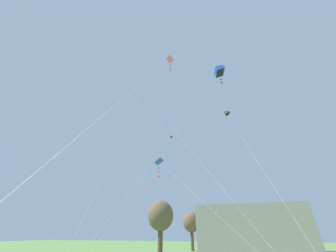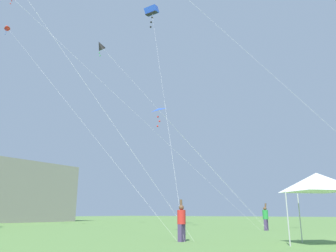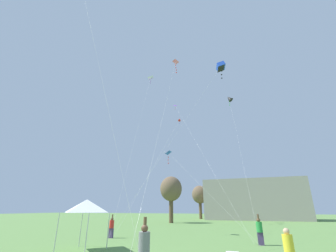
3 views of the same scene
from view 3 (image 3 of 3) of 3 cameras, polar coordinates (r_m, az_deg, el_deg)
The scene contains 15 objects.
distant_building at distance 59.28m, azimuth 20.93°, elevation -17.07°, with size 21.79×11.29×8.78m, color gray.
tree_far_right at distance 43.69m, azimuth 0.77°, elevation -15.78°, with size 4.05×4.05×8.17m.
tree_near_right at distance 60.46m, azimuth 8.08°, elevation -16.94°, with size 3.96×3.96×8.00m.
festival_tent at distance 16.57m, azimuth -20.00°, elevation -18.54°, with size 2.43×2.43×3.00m.
person_yellow_shirt at distance 11.28m, azimuth 28.41°, elevation -25.82°, with size 0.40×0.40×1.68m.
person_grey_shirt at distance 9.65m, azimuth -6.11°, elevation -28.46°, with size 0.44×0.44×2.12m.
person_red_shirt at distance 22.40m, azimuth -14.15°, elevation -23.48°, with size 0.40×0.40×1.93m.
person_green_shirt at distance 18.87m, azimuth 22.24°, elevation -23.23°, with size 0.42×0.42×2.05m.
kite_red_diamond_0 at distance 43.45m, azimuth 2.93°, elevation 1.55°, with size 1.17×20.13×19.07m.
kite_black_diamond_1 at distance 40.38m, azimuth 15.27°, elevation 6.72°, with size 2.42×18.22×21.01m.
kite_pink_delta_3 at distance 30.96m, azimuth 1.99°, elevation 15.82°, with size 3.16×16.57×21.11m.
kite_blue_box_4 at distance 34.47m, azimuth 13.25°, elevation 14.42°, with size 11.05×10.56×22.39m.
kite_white_box_5 at distance 51.24m, azimuth -4.43°, elevation 12.11°, with size 6.72×21.89×30.42m.
kite_blue_delta_6 at distance 25.07m, azimuth 0.14°, elevation -6.97°, with size 8.78×5.07×8.54m.
kite_purple_delta_7 at distance 43.16m, azimuth 2.02°, elevation 4.90°, with size 11.95×19.15×21.43m.
Camera 3 is at (4.60, -9.88, 2.43)m, focal length 24.00 mm.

